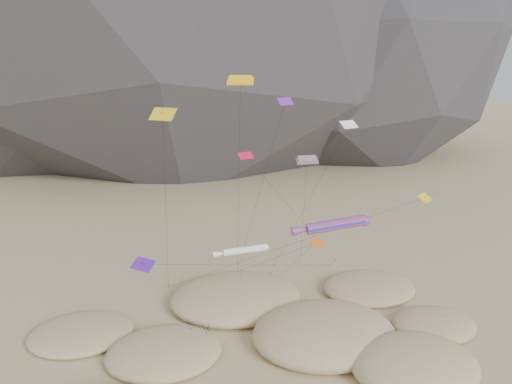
{
  "coord_description": "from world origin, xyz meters",
  "views": [
    {
      "loc": [
        -15.73,
        -40.13,
        30.23
      ],
      "look_at": [
        -1.95,
        12.0,
        15.42
      ],
      "focal_mm": 35.0,
      "sensor_mm": 36.0,
      "label": 1
    }
  ],
  "objects": [
    {
      "name": "rainbow_tube_kite",
      "position": [
        5.44,
        7.14,
        12.47
      ],
      "size": [
        8.9,
        15.1,
        13.45
      ],
      "color": "#EF4F19",
      "rests_on": "ground"
    },
    {
      "name": "multi_parafoil",
      "position": [
        3.91,
        11.61,
        18.69
      ],
      "size": [
        5.92,
        14.61,
        19.38
      ],
      "color": "red",
      "rests_on": "ground"
    },
    {
      "name": "white_tube_kite",
      "position": [
        -4.39,
        8.57,
        9.97
      ],
      "size": [
        6.02,
        12.41,
        10.58
      ],
      "color": "white",
      "rests_on": "ground"
    },
    {
      "name": "ground",
      "position": [
        0.0,
        0.0,
        0.0
      ],
      "size": [
        500.0,
        500.0,
        0.0
      ],
      "primitive_type": "plane",
      "color": "#CCB789",
      "rests_on": "ground"
    },
    {
      "name": "dune_grass",
      "position": [
        -0.8,
        4.0,
        0.84
      ],
      "size": [
        40.49,
        28.1,
        1.49
      ],
      "color": "black",
      "rests_on": "ground"
    },
    {
      "name": "dunes",
      "position": [
        -1.28,
        5.42,
        0.76
      ],
      "size": [
        49.53,
        36.27,
        4.25
      ],
      "color": "#CCB789",
      "rests_on": "ground"
    },
    {
      "name": "delta_kites",
      "position": [
        -1.62,
        10.43,
        17.58
      ],
      "size": [
        33.7,
        21.52,
        25.59
      ],
      "color": "#C31239",
      "rests_on": "ground"
    },
    {
      "name": "orange_parafoil",
      "position": [
        -3.25,
        13.72,
        27.34
      ],
      "size": [
        3.48,
        12.19,
        28.16
      ],
      "color": "#FDB50D",
      "rests_on": "ground"
    },
    {
      "name": "kite_stakes",
      "position": [
        1.42,
        23.3,
        0.15
      ],
      "size": [
        25.5,
        5.15,
        0.3
      ],
      "color": "#3F2D1E",
      "rests_on": "ground"
    }
  ]
}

